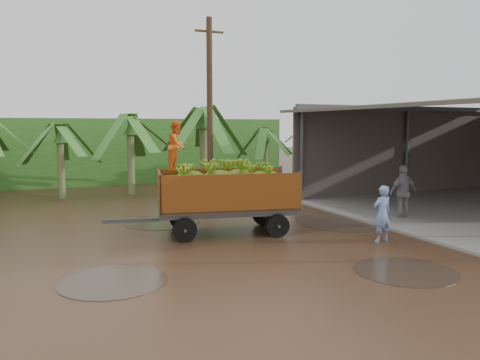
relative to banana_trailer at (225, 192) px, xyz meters
name	(u,v)px	position (x,y,z in m)	size (l,w,h in m)	color
ground	(241,246)	(-0.23, -1.68, -1.24)	(100.00, 100.00, 0.00)	black
hedge_north	(93,151)	(-2.23, 14.32, 0.56)	(22.00, 3.00, 3.60)	#2D661E
banana_trailer	(225,192)	(0.00, 0.00, 0.00)	(5.73, 2.76, 3.37)	#A35417
man_blue	(382,214)	(3.58, -2.76, -0.45)	(0.58, 0.38, 1.58)	#6A8EC1
man_grey	(403,192)	(6.32, -0.61, -0.29)	(1.11, 0.46, 1.90)	gray
utility_pole	(210,111)	(1.40, 5.18, 2.57)	(1.20, 0.24, 7.51)	#47301E
banana_plants	(53,163)	(-4.58, 5.88, 0.61)	(25.15, 20.29, 4.18)	#2D661E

